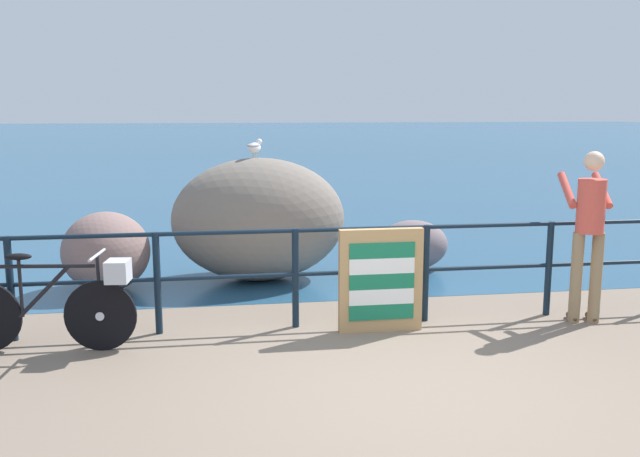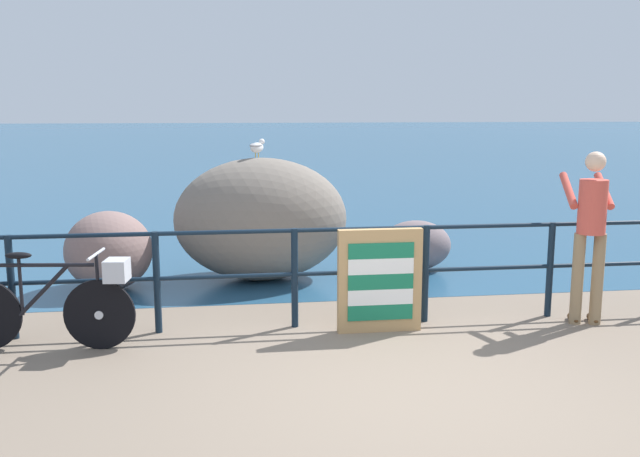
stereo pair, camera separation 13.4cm
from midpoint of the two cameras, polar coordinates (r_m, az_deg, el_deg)
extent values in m
cube|color=#756656|center=(25.11, -4.46, 4.86)|extent=(120.00, 120.00, 0.10)
cube|color=navy|center=(52.64, -6.19, 7.60)|extent=(120.00, 90.00, 0.01)
cylinder|color=black|center=(7.21, -23.73, -4.50)|extent=(0.07, 0.07, 1.02)
cylinder|color=black|center=(6.95, -12.84, -4.41)|extent=(0.07, 0.07, 1.02)
cylinder|color=black|center=(6.96, -1.56, -4.14)|extent=(0.07, 0.07, 1.02)
cylinder|color=black|center=(7.23, 9.28, -3.74)|extent=(0.07, 0.07, 1.02)
cylinder|color=black|center=(7.73, 19.02, -3.26)|extent=(0.07, 0.07, 1.02)
cylinder|color=black|center=(6.96, 4.01, -0.04)|extent=(9.55, 0.04, 0.04)
cylinder|color=black|center=(7.05, 3.97, -3.64)|extent=(9.55, 0.04, 0.04)
cylinder|color=black|center=(6.67, -17.27, -6.83)|extent=(0.66, 0.11, 0.66)
cylinder|color=#B7BCC6|center=(6.67, -17.27, -6.83)|extent=(0.09, 0.06, 0.08)
cylinder|color=black|center=(6.72, -21.75, -2.84)|extent=(0.99, 0.15, 0.04)
cylinder|color=black|center=(6.77, -21.41, -4.78)|extent=(0.50, 0.10, 0.50)
cylinder|color=black|center=(6.83, -23.07, -4.49)|extent=(0.03, 0.03, 0.53)
ellipsoid|color=black|center=(6.77, -23.24, -2.07)|extent=(0.25, 0.13, 0.06)
cylinder|color=black|center=(6.60, -17.40, -4.46)|extent=(0.03, 0.03, 0.57)
cylinder|color=#B7BCC6|center=(6.54, -17.53, -2.04)|extent=(0.08, 0.48, 0.03)
cube|color=#B7BCC6|center=(6.52, -15.94, -3.34)|extent=(0.23, 0.26, 0.20)
cylinder|color=#8C7251|center=(7.57, 21.06, -3.92)|extent=(0.12, 0.12, 0.95)
ellipsoid|color=#513319|center=(7.74, 20.73, -6.94)|extent=(0.15, 0.28, 0.08)
cylinder|color=#8C7251|center=(7.63, 22.50, -3.91)|extent=(0.12, 0.12, 0.95)
ellipsoid|color=#513319|center=(7.80, 22.15, -6.91)|extent=(0.15, 0.28, 0.08)
cylinder|color=#CC4C3F|center=(7.47, 22.16, 1.68)|extent=(0.28, 0.28, 0.55)
sphere|color=beige|center=(7.42, 22.39, 5.16)|extent=(0.20, 0.20, 0.20)
cylinder|color=#CC4C3F|center=(7.63, 20.40, 2.99)|extent=(0.19, 0.52, 0.34)
cylinder|color=#CC4C3F|center=(7.73, 22.97, 2.92)|extent=(0.19, 0.52, 0.34)
cube|color=tan|center=(6.85, 5.53, -4.33)|extent=(0.84, 0.09, 1.04)
cube|color=#19704C|center=(6.89, 5.59, -6.95)|extent=(0.66, 0.01, 0.16)
cube|color=white|center=(6.85, 5.61, -5.70)|extent=(0.66, 0.01, 0.16)
cube|color=#19704C|center=(6.80, 5.63, -4.43)|extent=(0.66, 0.01, 0.16)
cube|color=white|center=(6.77, 5.65, -3.15)|extent=(0.66, 0.01, 0.16)
cube|color=#19704C|center=(6.73, 5.68, -1.86)|extent=(0.66, 0.01, 0.16)
ellipsoid|color=slate|center=(8.86, -4.49, 0.77)|extent=(2.22, 1.51, 1.58)
ellipsoid|color=#7E635E|center=(8.77, -16.70, -1.76)|extent=(1.05, 1.08, 0.97)
ellipsoid|color=slate|center=(9.54, 8.33, -1.38)|extent=(0.98, 0.73, 0.68)
cylinder|color=gold|center=(8.82, -4.94, 6.09)|extent=(0.01, 0.01, 0.06)
cylinder|color=gold|center=(8.79, -4.70, 6.08)|extent=(0.01, 0.01, 0.06)
ellipsoid|color=white|center=(8.80, -4.83, 6.70)|extent=(0.24, 0.28, 0.13)
ellipsoid|color=#9E9EA3|center=(8.78, -4.90, 6.89)|extent=(0.24, 0.27, 0.06)
sphere|color=white|center=(8.90, -4.42, 7.20)|extent=(0.08, 0.08, 0.08)
cone|color=gold|center=(8.94, -4.25, 7.18)|extent=(0.05, 0.05, 0.02)
camera|label=1|loc=(0.07, -89.47, 0.09)|focal=38.56mm
camera|label=2|loc=(0.07, 90.53, -0.09)|focal=38.56mm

